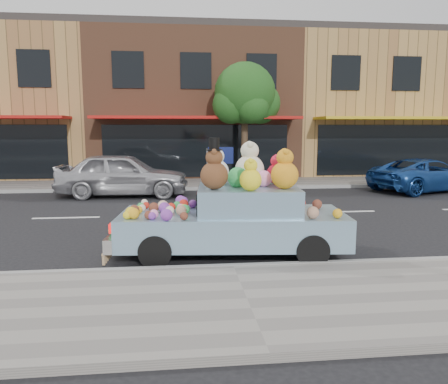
{
  "coord_description": "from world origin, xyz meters",
  "views": [
    {
      "loc": [
        -0.95,
        -12.22,
        2.48
      ],
      "look_at": [
        -0.05,
        -3.99,
        1.25
      ],
      "focal_mm": 35.0,
      "sensor_mm": 36.0,
      "label": 1
    }
  ],
  "objects": [
    {
      "name": "street_tree",
      "position": [
        2.03,
        6.55,
        3.69
      ],
      "size": [
        3.0,
        2.7,
        5.22
      ],
      "color": "#38281C",
      "rests_on": "ground"
    },
    {
      "name": "far_kerb",
      "position": [
        0.0,
        5.0,
        0.07
      ],
      "size": [
        60.0,
        0.12,
        0.13
      ],
      "primitive_type": "cube",
      "color": "gray",
      "rests_on": "ground"
    },
    {
      "name": "storefront_mid",
      "position": [
        0.0,
        11.97,
        3.64
      ],
      "size": [
        10.0,
        9.8,
        7.3
      ],
      "color": "brown",
      "rests_on": "ground"
    },
    {
      "name": "ground",
      "position": [
        0.0,
        0.0,
        0.0
      ],
      "size": [
        120.0,
        120.0,
        0.0
      ],
      "primitive_type": "plane",
      "color": "black",
      "rests_on": "ground"
    },
    {
      "name": "storefront_right",
      "position": [
        10.0,
        11.97,
        3.64
      ],
      "size": [
        10.0,
        9.8,
        7.3
      ],
      "color": "#A67E45",
      "rests_on": "ground"
    },
    {
      "name": "far_sidewalk",
      "position": [
        0.0,
        6.5,
        0.06
      ],
      "size": [
        60.0,
        3.0,
        0.12
      ],
      "primitive_type": "cube",
      "color": "gray",
      "rests_on": "ground"
    },
    {
      "name": "storefront_left",
      "position": [
        -10.0,
        11.97,
        3.64
      ],
      "size": [
        10.0,
        9.8,
        7.3
      ],
      "color": "#A67E45",
      "rests_on": "ground"
    },
    {
      "name": "near_sidewalk",
      "position": [
        0.0,
        -6.5,
        0.06
      ],
      "size": [
        60.0,
        3.0,
        0.12
      ],
      "primitive_type": "cube",
      "color": "gray",
      "rests_on": "ground"
    },
    {
      "name": "art_car",
      "position": [
        0.15,
        -3.99,
        0.81
      ],
      "size": [
        4.62,
        2.14,
        2.29
      ],
      "rotation": [
        0.0,
        0.0,
        -0.09
      ],
      "color": "black",
      "rests_on": "ground"
    },
    {
      "name": "near_kerb",
      "position": [
        0.0,
        -5.0,
        0.07
      ],
      "size": [
        60.0,
        0.12,
        0.13
      ],
      "primitive_type": "cube",
      "color": "gray",
      "rests_on": "ground"
    },
    {
      "name": "car_blue",
      "position": [
        8.77,
        3.76,
        0.64
      ],
      "size": [
        5.03,
        3.42,
        1.28
      ],
      "primitive_type": "imported",
      "rotation": [
        0.0,
        0.0,
        1.88
      ],
      "color": "#1B4796",
      "rests_on": "ground"
    },
    {
      "name": "car_silver",
      "position": [
        -2.87,
        3.75,
        0.8
      ],
      "size": [
        4.76,
        2.09,
        1.59
      ],
      "primitive_type": "imported",
      "rotation": [
        0.0,
        0.0,
        1.53
      ],
      "color": "#B9B9BE",
      "rests_on": "ground"
    }
  ]
}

